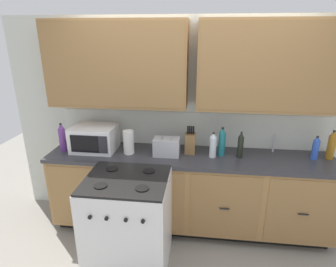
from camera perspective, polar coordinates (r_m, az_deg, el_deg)
ground_plane at (r=3.31m, az=3.67°, el=-21.30°), size 8.00×8.00×0.00m
wall_unit at (r=3.05m, az=4.98°, el=9.18°), size 4.26×0.40×2.36m
counter_run at (r=3.27m, az=4.23°, el=-11.59°), size 3.09×0.64×0.92m
stove_range at (r=2.83m, az=-8.02°, el=-17.40°), size 0.76×0.68×0.95m
microwave at (r=3.25m, az=-14.72°, el=-0.94°), size 0.48×0.37×0.28m
toaster at (r=3.03m, az=-0.27°, el=-2.72°), size 0.28×0.18×0.19m
knife_block at (r=3.09m, az=4.56°, el=-1.91°), size 0.11×0.14×0.31m
sink_faucet at (r=3.32m, az=20.64°, el=-1.88°), size 0.02×0.02×0.20m
paper_towel_roll at (r=3.09m, az=-7.99°, el=-1.76°), size 0.12×0.12×0.26m
bottle_amber at (r=3.38m, az=30.27°, el=-2.06°), size 0.08×0.08×0.31m
bottle_teal at (r=3.05m, az=10.88°, el=-1.69°), size 0.07×0.07×0.32m
bottle_violet at (r=3.32m, az=-20.67°, el=-0.80°), size 0.07×0.07×0.32m
bottle_dark at (r=3.05m, az=14.50°, el=-2.30°), size 0.06×0.06×0.29m
bottle_blue at (r=3.30m, az=27.77°, el=-2.62°), size 0.07×0.07×0.26m
bottle_clear at (r=3.00m, az=9.11°, el=-2.34°), size 0.07×0.07×0.28m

